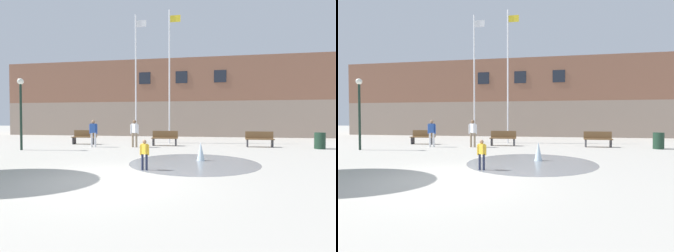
{
  "view_description": "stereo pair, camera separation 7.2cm",
  "coord_description": "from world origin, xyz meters",
  "views": [
    {
      "loc": [
        2.81,
        -6.64,
        1.65
      ],
      "look_at": [
        0.64,
        6.2,
        1.3
      ],
      "focal_mm": 28.0,
      "sensor_mm": 36.0,
      "label": 1
    },
    {
      "loc": [
        2.88,
        -6.63,
        1.65
      ],
      "look_at": [
        0.64,
        6.2,
        1.3
      ],
      "focal_mm": 28.0,
      "sensor_mm": 36.0,
      "label": 2
    }
  ],
  "objects": [
    {
      "name": "lamp_post_left_lane",
      "position": [
        -7.19,
        5.73,
        2.49
      ],
      "size": [
        0.32,
        0.32,
        3.79
      ],
      "color": "#192D23",
      "rests_on": "ground"
    },
    {
      "name": "teen_by_trashcan",
      "position": [
        -4.06,
        7.74,
        0.93
      ],
      "size": [
        0.5,
        0.22,
        1.59
      ],
      "rotation": [
        0.0,
        0.0,
        0.05
      ],
      "color": "silver",
      "rests_on": "ground"
    },
    {
      "name": "park_bench_far_left",
      "position": [
        -5.43,
        9.31,
        0.48
      ],
      "size": [
        1.6,
        0.44,
        0.91
      ],
      "color": "#28282D",
      "rests_on": "ground"
    },
    {
      "name": "park_bench_under_left_flagpole",
      "position": [
        -0.08,
        9.23,
        0.48
      ],
      "size": [
        1.6,
        0.44,
        0.91
      ],
      "color": "#28282D",
      "rests_on": "ground"
    },
    {
      "name": "ground_plane",
      "position": [
        0.0,
        0.0,
        0.0
      ],
      "size": [
        100.0,
        100.0,
        0.0
      ],
      "primitive_type": "plane",
      "color": "#B2ADA3"
    },
    {
      "name": "flagpole_right",
      "position": [
        -0.04,
        10.94,
        4.76
      ],
      "size": [
        0.8,
        0.1,
        9.02
      ],
      "color": "silver",
      "rests_on": "ground"
    },
    {
      "name": "adult_watching",
      "position": [
        -1.66,
        8.06,
        0.93
      ],
      "size": [
        0.5,
        0.36,
        1.59
      ],
      "rotation": [
        0.0,
        0.0,
        -0.59
      ],
      "color": "#89755B",
      "rests_on": "ground"
    },
    {
      "name": "child_in_fountain",
      "position": [
        0.66,
        1.51,
        0.58
      ],
      "size": [
        0.31,
        0.21,
        0.99
      ],
      "rotation": [
        0.0,
        0.0,
        -0.52
      ],
      "color": "#1E233D",
      "rests_on": "ground"
    },
    {
      "name": "trash_can",
      "position": [
        8.68,
        8.96,
        0.45
      ],
      "size": [
        0.56,
        0.56,
        0.9
      ],
      "primitive_type": "cylinder",
      "color": "#193323",
      "rests_on": "ground"
    },
    {
      "name": "flagpole_left",
      "position": [
        -2.4,
        10.94,
        4.67
      ],
      "size": [
        0.8,
        0.1,
        8.83
      ],
      "color": "silver",
      "rests_on": "ground"
    },
    {
      "name": "library_building",
      "position": [
        0.0,
        20.52,
        3.66
      ],
      "size": [
        36.0,
        6.05,
        7.32
      ],
      "color": "gray",
      "rests_on": "ground"
    },
    {
      "name": "park_bench_far_right",
      "position": [
        5.56,
        9.41,
        0.48
      ],
      "size": [
        1.6,
        0.44,
        0.91
      ],
      "color": "#28282D",
      "rests_on": "ground"
    },
    {
      "name": "splash_fountain",
      "position": [
        2.2,
        3.35,
        0.11
      ],
      "size": [
        4.85,
        4.85,
        0.75
      ],
      "color": "gray",
      "rests_on": "ground"
    }
  ]
}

